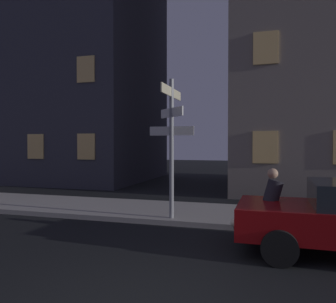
# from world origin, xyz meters

# --- Properties ---
(sidewalk_kerb) EXTENTS (40.00, 2.90, 0.14)m
(sidewalk_kerb) POSITION_xyz_m (0.00, 6.02, 0.07)
(sidewalk_kerb) COLOR #9E9991
(sidewalk_kerb) RESTS_ON ground_plane
(signpost) EXTENTS (1.22, 1.80, 3.71)m
(signpost) POSITION_xyz_m (-0.87, 4.90, 2.37)
(signpost) COLOR gray
(signpost) RESTS_ON sidewalk_kerb
(cyclist) EXTENTS (1.82, 0.36, 1.61)m
(cyclist) POSITION_xyz_m (1.76, 3.64, 0.75)
(cyclist) COLOR black
(cyclist) RESTS_ON ground_plane
(building_left_block) EXTENTS (8.28, 8.32, 20.80)m
(building_left_block) POSITION_xyz_m (-9.26, 14.33, 10.40)
(building_left_block) COLOR #383842
(building_left_block) RESTS_ON ground_plane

